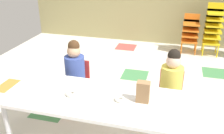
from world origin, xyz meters
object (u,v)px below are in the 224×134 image
object	(u,v)px
paper_plate_near_edge	(120,101)
seated_child_middle_seat	(172,79)
craft_table	(105,102)
donut_powdered_on_plate	(120,99)
kid_chair_yellow_stack	(213,27)
donut_powdered_loose	(71,94)
kid_chair_orange_stack	(190,31)
seated_child_near_camera	(75,67)
paper_bag_brown	(143,92)
paper_plate_center_table	(89,87)

from	to	relation	value
paper_plate_near_edge	seated_child_middle_seat	bearing A→B (deg)	51.95
craft_table	donut_powdered_on_plate	xyz separation A→B (m)	(0.16, -0.01, 0.06)
kid_chair_yellow_stack	donut_powdered_on_plate	size ratio (longest dim) A/B	9.40
donut_powdered_loose	kid_chair_orange_stack	bearing A→B (deg)	67.68
seated_child_near_camera	donut_powdered_loose	size ratio (longest dim) A/B	7.63
paper_bag_brown	paper_plate_center_table	world-z (taller)	paper_bag_brown
kid_chair_yellow_stack	paper_plate_center_table	distance (m)	3.31
kid_chair_yellow_stack	paper_plate_center_table	xyz separation A→B (m)	(-1.59, -2.91, -0.03)
seated_child_middle_seat	donut_powdered_on_plate	world-z (taller)	seated_child_middle_seat
seated_child_middle_seat	paper_plate_center_table	bearing A→B (deg)	-154.57
craft_table	seated_child_middle_seat	bearing A→B (deg)	43.56
paper_bag_brown	paper_plate_center_table	distance (m)	0.66
paper_bag_brown	paper_plate_near_edge	size ratio (longest dim) A/B	1.22
donut_powdered_loose	donut_powdered_on_plate	bearing A→B (deg)	1.91
seated_child_near_camera	kid_chair_orange_stack	distance (m)	2.91
kid_chair_yellow_stack	seated_child_middle_seat	bearing A→B (deg)	-105.59
seated_child_middle_seat	paper_plate_center_table	size ratio (longest dim) A/B	5.10
kid_chair_orange_stack	paper_bag_brown	bearing A→B (deg)	-99.85
craft_table	paper_plate_near_edge	distance (m)	0.17
seated_child_near_camera	donut_powdered_on_plate	xyz separation A→B (m)	(0.75, -0.62, 0.01)
paper_bag_brown	paper_plate_near_edge	distance (m)	0.26
seated_child_near_camera	donut_powdered_loose	xyz separation A→B (m)	(0.22, -0.64, 0.00)
craft_table	paper_plate_near_edge	size ratio (longest dim) A/B	11.96
craft_table	seated_child_near_camera	world-z (taller)	seated_child_near_camera
craft_table	paper_plate_center_table	size ratio (longest dim) A/B	11.96
craft_table	donut_powdered_loose	xyz separation A→B (m)	(-0.37, -0.02, 0.06)
paper_plate_near_edge	kid_chair_yellow_stack	bearing A→B (deg)	69.20
paper_plate_near_edge	craft_table	bearing A→B (deg)	177.50
craft_table	donut_powdered_loose	world-z (taller)	donut_powdered_loose
seated_child_near_camera	kid_chair_yellow_stack	size ratio (longest dim) A/B	0.88
donut_powdered_on_plate	donut_powdered_loose	bearing A→B (deg)	-178.09
seated_child_near_camera	kid_chair_yellow_stack	xyz separation A→B (m)	(1.93, 2.48, 0.02)
paper_plate_center_table	donut_powdered_on_plate	world-z (taller)	donut_powdered_on_plate
seated_child_middle_seat	craft_table	bearing A→B (deg)	-136.44
seated_child_middle_seat	kid_chair_orange_stack	bearing A→B (deg)	83.83
seated_child_near_camera	kid_chair_yellow_stack	world-z (taller)	kid_chair_yellow_stack
kid_chair_orange_stack	paper_plate_near_edge	size ratio (longest dim) A/B	4.44
kid_chair_orange_stack	kid_chair_yellow_stack	size ratio (longest dim) A/B	0.77
paper_plate_near_edge	seated_child_near_camera	bearing A→B (deg)	140.43
kid_chair_yellow_stack	paper_plate_near_edge	bearing A→B (deg)	-110.80
seated_child_near_camera	seated_child_middle_seat	distance (m)	1.24
kid_chair_yellow_stack	donut_powdered_on_plate	distance (m)	3.32
paper_bag_brown	paper_plate_near_edge	xyz separation A→B (m)	(-0.23, -0.06, -0.11)
craft_table	seated_child_near_camera	distance (m)	0.85
seated_child_middle_seat	kid_chair_orange_stack	xyz separation A→B (m)	(0.27, 2.48, -0.10)
paper_plate_center_table	seated_child_middle_seat	bearing A→B (deg)	25.43
paper_plate_center_table	donut_powdered_on_plate	bearing A→B (deg)	-25.72
seated_child_middle_seat	donut_powdered_on_plate	bearing A→B (deg)	-128.05
paper_bag_brown	paper_plate_center_table	xyz separation A→B (m)	(-0.63, 0.14, -0.11)
paper_plate_near_edge	donut_powdered_loose	distance (m)	0.53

